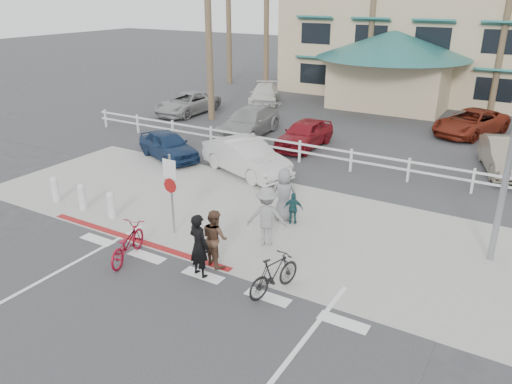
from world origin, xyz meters
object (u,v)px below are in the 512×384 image
Objects in this scene: bike_red at (127,243)px; car_red_compact at (168,145)px; sign_post at (172,190)px; car_white_sedan at (246,157)px; bike_black at (274,274)px.

car_red_compact reaches higher than bike_red.
sign_post is 0.79× the size of car_red_compact.
car_red_compact is (-4.08, -0.09, -0.10)m from car_white_sedan.
car_white_sedan is at bearing -101.05° from bike_red.
bike_red is 7.86m from car_white_sedan.
bike_red is 0.51× the size of car_red_compact.
bike_black is (4.37, 0.65, 0.02)m from bike_red.
sign_post is at bearing -150.64° from car_white_sedan.
car_red_compact is at bearing -74.73° from bike_red.
bike_red is at bearing -91.87° from sign_post.
car_red_compact is at bearing 131.22° from sign_post.
bike_black is at bearing -16.83° from sign_post.
car_red_compact reaches higher than bike_black.
bike_red is 0.43× the size of car_white_sedan.
sign_post is at bearing -109.46° from bike_red.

